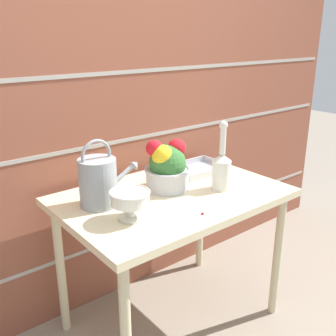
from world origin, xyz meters
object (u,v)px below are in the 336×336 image
(flower_planter, at_px, (167,167))
(wire_tray, at_px, (197,170))
(crystal_pedestal_bowl, at_px, (130,200))
(watering_can, at_px, (99,181))
(glass_decanter, at_px, (221,168))

(flower_planter, bearing_deg, wire_tray, 17.56)
(crystal_pedestal_bowl, bearing_deg, flower_planter, 27.02)
(flower_planter, height_order, wire_tray, flower_planter)
(crystal_pedestal_bowl, relative_size, flower_planter, 0.67)
(watering_can, bearing_deg, crystal_pedestal_bowl, -81.95)
(watering_can, bearing_deg, wire_tray, 4.70)
(watering_can, distance_m, crystal_pedestal_bowl, 0.21)
(flower_planter, bearing_deg, crystal_pedestal_bowl, -152.98)
(flower_planter, xyz_separation_m, glass_decanter, (0.21, -0.17, -0.00))
(crystal_pedestal_bowl, relative_size, wire_tray, 0.55)
(wire_tray, bearing_deg, flower_planter, -162.44)
(watering_can, xyz_separation_m, crystal_pedestal_bowl, (0.03, -0.20, -0.03))
(glass_decanter, bearing_deg, watering_can, 159.97)
(watering_can, xyz_separation_m, flower_planter, (0.36, -0.04, -0.00))
(watering_can, distance_m, flower_planter, 0.36)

